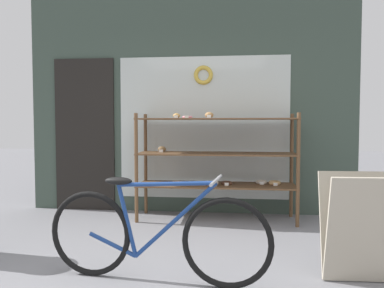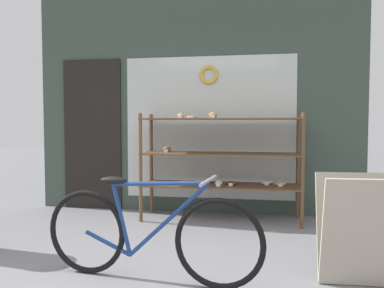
{
  "view_description": "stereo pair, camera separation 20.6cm",
  "coord_description": "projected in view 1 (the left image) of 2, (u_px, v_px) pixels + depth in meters",
  "views": [
    {
      "loc": [
        0.6,
        -2.31,
        1.2
      ],
      "look_at": [
        0.2,
        1.36,
        1.0
      ],
      "focal_mm": 35.0,
      "sensor_mm": 36.0,
      "label": 1
    },
    {
      "loc": [
        0.81,
        -2.28,
        1.2
      ],
      "look_at": [
        0.2,
        1.36,
        1.0
      ],
      "focal_mm": 35.0,
      "sensor_mm": 36.0,
      "label": 2
    }
  ],
  "objects": [
    {
      "name": "storefront_facade",
      "position": [
        185.0,
        100.0,
        5.07
      ],
      "size": [
        4.42,
        0.13,
        3.13
      ],
      "color": "#3D4C42",
      "rests_on": "ground_plane"
    },
    {
      "name": "bicycle",
      "position": [
        155.0,
        235.0,
        2.82
      ],
      "size": [
        1.75,
        0.46,
        0.8
      ],
      "rotation": [
        0.0,
        0.0,
        -0.11
      ],
      "color": "black",
      "rests_on": "ground_plane"
    },
    {
      "name": "sandwich_board",
      "position": [
        362.0,
        228.0,
        2.82
      ],
      "size": [
        0.58,
        0.4,
        0.82
      ],
      "rotation": [
        0.0,
        0.0,
        0.04
      ],
      "color": "#B2A893",
      "rests_on": "ground_plane"
    },
    {
      "name": "display_case",
      "position": [
        216.0,
        156.0,
        4.66
      ],
      "size": [
        1.96,
        0.53,
        1.34
      ],
      "color": "brown",
      "rests_on": "ground_plane"
    }
  ]
}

